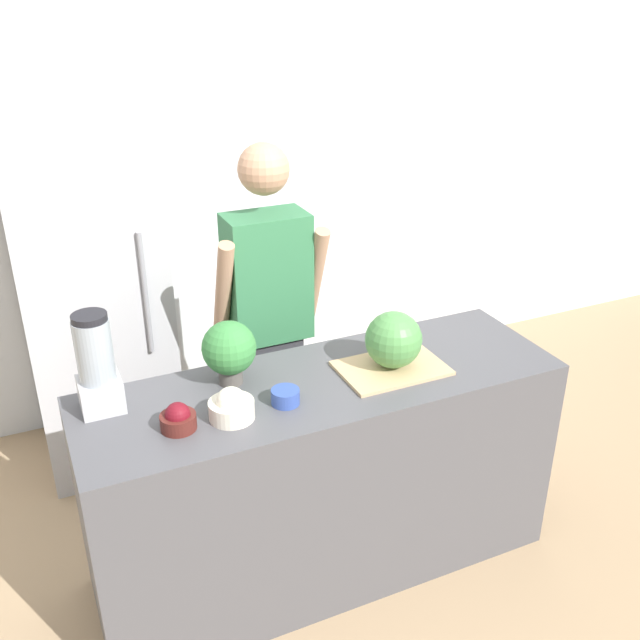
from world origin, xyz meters
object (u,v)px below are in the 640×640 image
(person, at_px, (269,321))
(refrigerator, at_px, (94,306))
(blender, at_px, (97,366))
(bowl_cream, at_px, (231,406))
(watermelon, at_px, (394,340))
(potted_plant, at_px, (229,349))
(bowl_cherries, at_px, (178,419))
(bowl_small_blue, at_px, (285,397))

(person, bearing_deg, refrigerator, 139.03)
(blender, bearing_deg, bowl_cream, -31.91)
(person, distance_m, watermelon, 0.73)
(potted_plant, bearing_deg, bowl_cherries, -139.56)
(refrigerator, relative_size, bowl_cherries, 13.45)
(bowl_cherries, height_order, bowl_small_blue, bowl_cherries)
(person, height_order, bowl_small_blue, person)
(watermelon, bearing_deg, bowl_small_blue, -172.12)
(bowl_cherries, distance_m, blender, 0.35)
(potted_plant, bearing_deg, person, 55.34)
(person, distance_m, blender, 0.98)
(potted_plant, bearing_deg, bowl_small_blue, -59.05)
(blender, bearing_deg, person, 30.16)
(bowl_cherries, xyz_separation_m, blender, (-0.22, 0.24, 0.14))
(bowl_cherries, distance_m, bowl_cream, 0.19)
(bowl_small_blue, bearing_deg, refrigerator, 110.40)
(bowl_cherries, height_order, potted_plant, potted_plant)
(refrigerator, distance_m, potted_plant, 1.19)
(bowl_cream, height_order, potted_plant, potted_plant)
(watermelon, distance_m, potted_plant, 0.65)
(watermelon, relative_size, potted_plant, 0.89)
(refrigerator, xyz_separation_m, bowl_cherries, (0.10, -1.34, 0.11))
(watermelon, xyz_separation_m, potted_plant, (-0.63, 0.16, 0.02))
(refrigerator, height_order, bowl_small_blue, refrigerator)
(bowl_cherries, distance_m, potted_plant, 0.36)
(bowl_cream, distance_m, blender, 0.50)
(watermelon, xyz_separation_m, bowl_cherries, (-0.89, -0.07, -0.09))
(watermelon, xyz_separation_m, bowl_small_blue, (-0.49, -0.07, -0.10))
(person, distance_m, bowl_small_blue, 0.76)
(watermelon, bearing_deg, person, 113.20)
(potted_plant, bearing_deg, bowl_cream, -107.29)
(refrigerator, relative_size, bowl_cream, 10.37)
(blender, bearing_deg, bowl_cherries, -47.71)
(refrigerator, xyz_separation_m, bowl_small_blue, (0.50, -1.34, 0.10))
(watermelon, distance_m, bowl_cream, 0.71)
(bowl_small_blue, distance_m, blender, 0.68)
(watermelon, bearing_deg, bowl_cream, -173.61)
(potted_plant, bearing_deg, watermelon, -14.25)
(bowl_cherries, distance_m, bowl_small_blue, 0.40)
(watermelon, height_order, potted_plant, potted_plant)
(watermelon, distance_m, blender, 1.12)
(watermelon, xyz_separation_m, blender, (-1.11, 0.18, 0.05))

